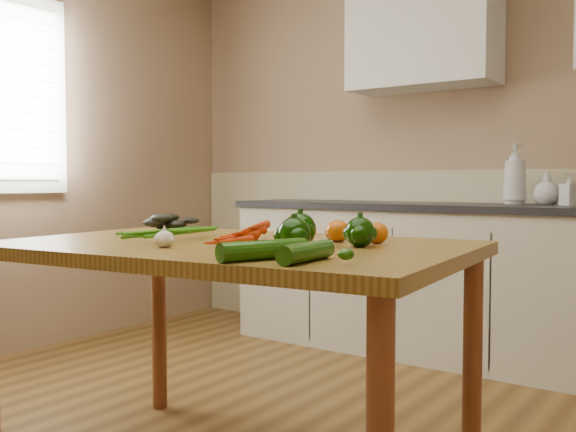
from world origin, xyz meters
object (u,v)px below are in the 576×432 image
(pepper_a, at_px, (300,230))
(pepper_b, at_px, (360,232))
(table, at_px, (233,269))
(carrot_bunch, at_px, (221,231))
(pepper_c, at_px, (294,235))
(zucchini_a, at_px, (306,252))
(soap_bottle_a, at_px, (515,174))
(tomato_c, at_px, (377,233))
(soap_bottle_c, at_px, (547,189))
(tomato_b, at_px, (338,231))
(garlic_bulb, at_px, (165,239))
(leafy_greens, at_px, (169,218))
(soap_bottle_b, at_px, (570,189))
(zucchini_b, at_px, (263,250))
(tomato_a, at_px, (335,232))

(pepper_a, xyz_separation_m, pepper_b, (0.17, 0.09, -0.01))
(table, xyz_separation_m, carrot_bunch, (-0.03, -0.03, 0.13))
(pepper_c, height_order, zucchini_a, pepper_c)
(soap_bottle_a, height_order, pepper_a, soap_bottle_a)
(pepper_a, height_order, tomato_c, pepper_a)
(soap_bottle_c, height_order, tomato_b, soap_bottle_c)
(garlic_bulb, bearing_deg, tomato_b, 54.20)
(leafy_greens, bearing_deg, tomato_b, -1.06)
(soap_bottle_a, distance_m, tomato_c, 1.78)
(pepper_a, distance_m, pepper_c, 0.17)
(soap_bottle_b, relative_size, pepper_c, 1.76)
(soap_bottle_a, bearing_deg, soap_bottle_c, -162.85)
(soap_bottle_c, height_order, pepper_a, soap_bottle_c)
(table, xyz_separation_m, zucchini_a, (0.50, -0.29, 0.12))
(zucchini_b, bearing_deg, zucchini_a, 14.96)
(soap_bottle_a, relative_size, zucchini_a, 1.52)
(soap_bottle_b, bearing_deg, carrot_bunch, -71.87)
(soap_bottle_b, xyz_separation_m, tomato_a, (-0.37, -1.78, -0.13))
(soap_bottle_c, height_order, zucchini_b, soap_bottle_c)
(tomato_c, bearing_deg, table, -148.87)
(garlic_bulb, height_order, pepper_c, pepper_c)
(carrot_bunch, bearing_deg, garlic_bulb, -105.20)
(leafy_greens, height_order, tomato_a, leafy_greens)
(soap_bottle_a, distance_m, pepper_c, 2.14)
(soap_bottle_a, relative_size, garlic_bulb, 5.45)
(leafy_greens, distance_m, tomato_a, 0.81)
(table, xyz_separation_m, tomato_b, (0.28, 0.22, 0.13))
(pepper_b, distance_m, tomato_b, 0.18)
(leafy_greens, distance_m, pepper_c, 0.95)
(soap_bottle_b, xyz_separation_m, zucchini_b, (-0.25, -2.33, -0.14))
(soap_bottle_b, bearing_deg, pepper_a, -64.87)
(tomato_b, bearing_deg, zucchini_b, -79.18)
(leafy_greens, xyz_separation_m, tomato_a, (0.81, -0.00, -0.02))
(pepper_b, relative_size, tomato_b, 1.14)
(soap_bottle_a, relative_size, pepper_c, 3.45)
(carrot_bunch, height_order, tomato_a, carrot_bunch)
(tomato_a, bearing_deg, soap_bottle_a, 87.40)
(garlic_bulb, xyz_separation_m, pepper_a, (0.31, 0.28, 0.03))
(pepper_b, height_order, tomato_a, pepper_b)
(carrot_bunch, bearing_deg, soap_bottle_c, 69.61)
(pepper_c, height_order, zucchini_b, pepper_c)
(soap_bottle_c, bearing_deg, table, 112.10)
(pepper_c, relative_size, zucchini_a, 0.44)
(garlic_bulb, height_order, pepper_a, pepper_a)
(carrot_bunch, relative_size, tomato_b, 3.51)
(table, height_order, tomato_a, tomato_a)
(leafy_greens, distance_m, pepper_a, 0.83)
(zucchini_a, bearing_deg, table, 149.55)
(soap_bottle_a, relative_size, soap_bottle_b, 1.96)
(soap_bottle_a, distance_m, carrot_bunch, 2.09)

